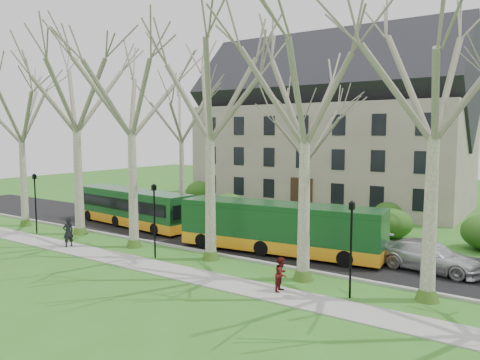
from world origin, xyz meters
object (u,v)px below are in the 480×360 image
bus_lead (132,207)px  sedan (429,256)px  bus_follow (279,227)px  pedestrian_a (68,232)px  pedestrian_b (282,274)px

bus_lead → sedan: bearing=7.4°
bus_follow → pedestrian_a: 13.49m
bus_lead → pedestrian_b: size_ratio=7.36×
bus_lead → pedestrian_b: bearing=-15.3°
pedestrian_a → bus_lead: bearing=-156.5°
bus_lead → bus_follow: size_ratio=0.93×
sedan → pedestrian_b: size_ratio=3.40×
pedestrian_a → sedan: bearing=120.3°
bus_lead → pedestrian_b: bus_lead is taller
bus_follow → sedan: 8.53m
sedan → pedestrian_b: pedestrian_b is taller
pedestrian_a → bus_follow: bearing=127.8°
bus_lead → pedestrian_a: size_ratio=6.19×
bus_follow → pedestrian_b: 6.98m
bus_follow → pedestrian_b: bearing=-66.2°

